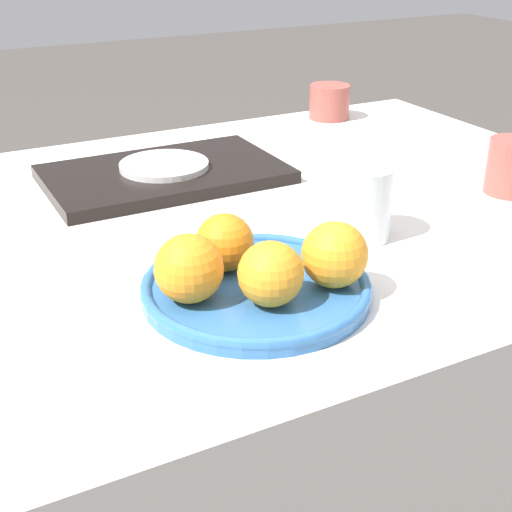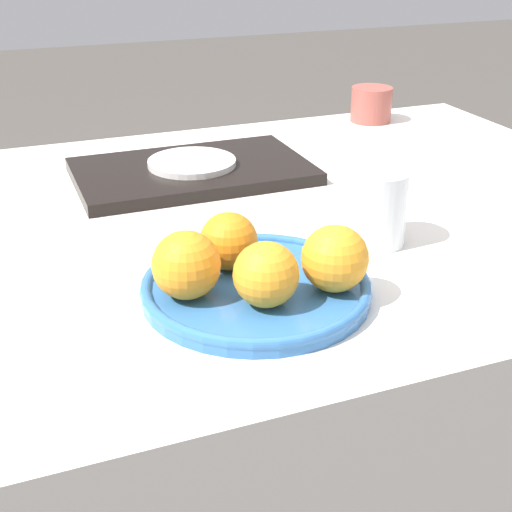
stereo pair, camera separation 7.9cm
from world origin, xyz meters
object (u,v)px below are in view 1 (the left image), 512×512
serving_tray (165,174)px  cup_0 (512,167)px  orange_3 (189,269)px  water_glass (363,203)px  orange_1 (271,274)px  orange_2 (335,255)px  cup_1 (329,102)px  side_plate (164,165)px  orange_0 (225,243)px  fruit_platter (256,287)px

serving_tray → cup_0: (0.45, -0.30, 0.03)m
orange_3 → water_glass: bearing=15.3°
orange_1 → orange_3: size_ratio=0.94×
orange_2 → orange_1: bearing=-176.9°
orange_1 → cup_1: orange_1 is taller
orange_2 → cup_1: size_ratio=0.89×
orange_3 → cup_1: (0.57, 0.61, -0.02)m
water_glass → cup_1: 0.61m
side_plate → orange_3: bearing=-107.3°
orange_1 → serving_tray: (0.05, 0.46, -0.04)m
side_plate → serving_tray: bearing=116.6°
orange_3 → serving_tray: (0.13, 0.41, -0.04)m
orange_0 → orange_1: size_ratio=0.96×
orange_1 → fruit_platter: bearing=82.0°
fruit_platter → cup_0: cup_0 is taller
orange_0 → orange_3: bearing=-143.2°
orange_2 → cup_0: bearing=19.6°
water_glass → side_plate: (-0.15, 0.33, -0.02)m
fruit_platter → orange_0: 0.06m
orange_2 → serving_tray: size_ratio=0.20×
serving_tray → orange_3: bearing=-107.3°
water_glass → serving_tray: water_glass is taller
fruit_platter → serving_tray: 0.41m
orange_0 → serving_tray: size_ratio=0.18×
orange_2 → serving_tray: orange_2 is taller
side_plate → orange_2: bearing=-86.3°
fruit_platter → orange_3: orange_3 is taller
side_plate → cup_0: size_ratio=1.71×
orange_2 → side_plate: 0.45m
orange_3 → serving_tray: bearing=72.7°
orange_3 → serving_tray: 0.43m
side_plate → orange_1: bearing=-96.7°
serving_tray → cup_0: bearing=-33.6°
water_glass → cup_0: size_ratio=1.17×
side_plate → cup_0: (0.45, -0.30, 0.02)m
orange_2 → serving_tray: 0.45m
cup_0 → serving_tray: bearing=146.4°
fruit_platter → orange_0: bearing=105.8°
orange_0 → fruit_platter: bearing=-74.2°
orange_0 → serving_tray: 0.37m
water_glass → cup_0: (0.30, 0.03, -0.01)m
fruit_platter → orange_3: (-0.08, 0.00, 0.04)m
fruit_platter → water_glass: 0.22m
orange_0 → cup_1: orange_0 is taller
cup_1 → side_plate: bearing=-155.9°
orange_0 → orange_3: size_ratio=0.91×
cup_0 → cup_1: size_ratio=1.00×
orange_0 → orange_2: size_ratio=0.91×
orange_1 → cup_0: (0.51, 0.16, -0.01)m
fruit_platter → cup_0: size_ratio=3.12×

